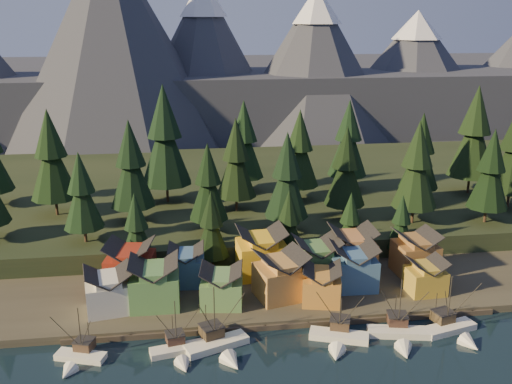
{
  "coord_description": "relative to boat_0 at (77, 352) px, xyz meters",
  "views": [
    {
      "loc": [
        -18.14,
        -75.88,
        54.49
      ],
      "look_at": [
        -3.65,
        30.0,
        21.7
      ],
      "focal_mm": 40.0,
      "sensor_mm": 36.0,
      "label": 1
    }
  ],
  "objects": [
    {
      "name": "ground",
      "position": [
        36.18,
        -9.01,
        -1.98
      ],
      "size": [
        500.0,
        500.0,
        0.0
      ],
      "primitive_type": "plane",
      "color": "black",
      "rests_on": "ground"
    },
    {
      "name": "shore_strip",
      "position": [
        36.18,
        30.99,
        -1.23
      ],
      "size": [
        400.0,
        50.0,
        1.5
      ],
      "primitive_type": "cube",
      "color": "#353126",
      "rests_on": "ground"
    },
    {
      "name": "hillside",
      "position": [
        36.18,
        80.99,
        1.02
      ],
      "size": [
        420.0,
        100.0,
        6.0
      ],
      "primitive_type": "cube",
      "color": "black",
      "rests_on": "ground"
    },
    {
      "name": "dock",
      "position": [
        36.18,
        7.49,
        -1.48
      ],
      "size": [
        80.0,
        4.0,
        1.0
      ],
      "primitive_type": "cube",
      "color": "#483F33",
      "rests_on": "ground"
    },
    {
      "name": "mountain_ridge",
      "position": [
        31.98,
        204.58,
        24.08
      ],
      "size": [
        560.0,
        190.0,
        90.0
      ],
      "color": "#414353",
      "rests_on": "ground"
    },
    {
      "name": "boat_0",
      "position": [
        0.0,
        0.0,
        0.0
      ],
      "size": [
        9.0,
        9.46,
        10.27
      ],
      "rotation": [
        0.0,
        0.0,
        -0.33
      ],
      "color": "white",
      "rests_on": "ground"
    },
    {
      "name": "boat_1",
      "position": [
        16.48,
        -0.29,
        -0.05
      ],
      "size": [
        9.81,
        10.35,
        10.45
      ],
      "rotation": [
        0.0,
        0.0,
        0.2
      ],
      "color": "silver",
      "rests_on": "ground"
    },
    {
      "name": "boat_2",
      "position": [
        23.46,
        0.1,
        0.31
      ],
      "size": [
        11.88,
        12.32,
        12.48
      ],
      "rotation": [
        0.0,
        0.0,
        0.37
      ],
      "color": "white",
      "rests_on": "ground"
    },
    {
      "name": "boat_4",
      "position": [
        44.22,
        -0.01,
        0.22
      ],
      "size": [
        11.04,
        11.49,
        11.81
      ],
      "rotation": [
        0.0,
        0.0,
        -0.35
      ],
      "color": "white",
      "rests_on": "ground"
    },
    {
      "name": "boat_5",
      "position": [
        55.3,
        -0.43,
        0.14
      ],
      "size": [
        11.7,
        12.38,
        11.82
      ],
      "rotation": [
        0.0,
        0.0,
        -0.19
      ],
      "color": "silver",
      "rests_on": "ground"
    },
    {
      "name": "boat_6",
      "position": [
        65.41,
        -0.23,
        0.24
      ],
      "size": [
        10.86,
        11.36,
        11.84
      ],
      "rotation": [
        0.0,
        0.0,
        0.26
      ],
      "color": "white",
      "rests_on": "ground"
    },
    {
      "name": "house_front_0",
      "position": [
        3.77,
        14.59,
        3.93
      ],
      "size": [
        9.68,
        9.31,
        8.39
      ],
      "rotation": [
        0.0,
        0.0,
        0.18
      ],
      "color": "silver",
      "rests_on": "shore_strip"
    },
    {
      "name": "house_front_1",
      "position": [
        12.26,
        15.34,
        4.52
      ],
      "size": [
        9.26,
        8.9,
        9.52
      ],
      "rotation": [
        0.0,
        0.0,
        -0.01
      ],
      "color": "#4B7D44",
      "rests_on": "shore_strip"
    },
    {
      "name": "house_front_2",
      "position": [
        24.92,
        14.04,
        3.55
      ],
      "size": [
        8.86,
        8.91,
        7.68
      ],
      "rotation": [
        0.0,
        0.0,
        -0.14
      ],
      "color": "#578548",
      "rests_on": "shore_strip"
    },
    {
      "name": "house_front_3",
      "position": [
        36.69,
        15.46,
        4.47
      ],
      "size": [
        11.13,
        10.82,
        9.42
      ],
      "rotation": [
        0.0,
        0.0,
        0.25
      ],
      "color": "#B07D3E",
      "rests_on": "shore_strip"
    },
    {
      "name": "house_front_4",
      "position": [
        44.17,
        12.52,
        3.44
      ],
      "size": [
        8.84,
        9.27,
        7.45
      ],
      "rotation": [
        0.0,
        0.0,
        -0.23
      ],
      "color": "#B5782E",
      "rests_on": "shore_strip"
    },
    {
      "name": "house_front_5",
      "position": [
        52.04,
        17.58,
        4.43
      ],
      "size": [
        9.18,
        8.4,
        9.34
      ],
      "rotation": [
        0.0,
        0.0,
        -0.03
      ],
      "color": "#385C85",
      "rests_on": "shore_strip"
    },
    {
      "name": "house_front_6",
      "position": [
        65.73,
        13.47,
        3.28
      ],
      "size": [
        7.51,
        7.14,
        7.16
      ],
      "rotation": [
        0.0,
        0.0,
        0.05
      ],
      "color": "#B1912D",
      "rests_on": "shore_strip"
    },
    {
      "name": "house_back_0",
      "position": [
        7.16,
        23.51,
        4.74
      ],
      "size": [
        10.4,
        10.1,
        9.95
      ],
      "rotation": [
        0.0,
        0.0,
        -0.16
      ],
      "color": "maroon",
      "rests_on": "shore_strip"
    },
    {
      "name": "house_back_1",
      "position": [
        18.44,
        24.04,
        3.81
      ],
      "size": [
        7.65,
        7.74,
        8.17
      ],
      "rotation": [
        0.0,
        0.0,
        -0.05
      ],
      "color": "#3A5F8B",
      "rests_on": "shore_strip"
    },
    {
      "name": "house_back_2",
      "position": [
        34.37,
        26.05,
        5.03
      ],
      "size": [
        10.43,
        9.67,
        10.49
      ],
      "rotation": [
        0.0,
        0.0,
        0.06
      ],
      "color": "gold",
      "rests_on": "shore_strip"
    },
    {
      "name": "house_back_3",
      "position": [
        45.38,
        21.79,
        4.48
      ],
      "size": [
        9.67,
        8.7,
        9.44
      ],
      "rotation": [
        0.0,
        0.0,
        0.05
      ],
      "color": "#497640",
      "rests_on": "shore_strip"
    },
    {
      "name": "house_back_4",
      "position": [
        53.92,
        24.87,
        4.85
      ],
      "size": [
        9.48,
        9.12,
        10.15
      ],
      "rotation": [
        0.0,
        0.0,
        -0.02
      ],
      "color": "#AB6D3C",
      "rests_on": "shore_strip"
    },
    {
      "name": "house_back_5",
      "position": [
        67.26,
        22.44,
        4.46
      ],
      "size": [
        8.91,
        9.0,
        9.42
      ],
      "rotation": [
        0.0,
        0.0,
        0.07
      ],
      "color": "olive",
      "rests_on": "shore_strip"
    },
    {
      "name": "tree_hill_1",
      "position": [
        -13.82,
        58.99,
        18.99
      ],
      "size": [
        11.75,
        11.75,
        27.37
      ],
      "color": "#332319",
      "rests_on": "hillside"
    },
    {
      "name": "tree_hill_2",
      "position": [
        -3.82,
        38.99,
        15.43
      ],
      "size": [
        8.96,
        8.96,
        20.88
      ],
      "color": "#332319",
      "rests_on": "hillside"
    },
    {
      "name": "tree_hill_3",
      "position": [
        6.18,
        50.99,
        18.02
      ],
      "size": [
        11.0,
        11.0,
        25.62
      ],
      "color": "#332319",
      "rests_on": "hillside"
    },
    {
      "name": "tree_hill_4",
      "position": [
        14.18,
        65.99,
        21.61
      ],
      "size": [
        13.81,
        13.81,
        32.17
      ],
      "color": "#332319",
      "rests_on": "hillside"
    },
    {
      "name": "tree_hill_5",
      "position": [
        24.18,
        40.99,
        15.8
      ],
      "size": [
        9.25,
        9.25,
        21.56
      ],
      "color": "#332319",
      "rests_on": "hillside"
    },
    {
      "name": "tree_hill_6",
      "position": [
        32.18,
        55.99,
        17.43
      ],
      "size": [
        10.53,
        10.53,
        24.53
      ],
      "color": "#332319",
      "rests_on": "hillside"
    },
    {
      "name": "tree_hill_7",
      "position": [
        42.18,
        38.99,
        17.16
      ],
      "size": [
        10.32,
        10.32,
        24.03
      ],
      "color": "#332319",
      "rests_on": "hillside"
    },
    {
      "name": "tree_hill_8",
      "position": [
        50.18,
        62.99,
        17.8
      ],
      "size": [
        10.82,
        10.82,
        25.2
      ],
      "color": "#332319",
      "rests_on": "hillside"
    },
    {
      "name": "tree_hill_9",
      "position": [
        58.18,
        45.99,
        16.94
      ],
      "size": [
        10.15,
        10.15,
        23.64
      ],
      "color": "#332319",
      "rests_on": "hillside"
    },
    {
      "name": "tree_hill_10",
      "position": [
        66.18,
        70.99,
        18.44
      ],
      "size": [
        11.32,
        11.32,
        26.37
      ],
      "color": "#332319",
      "rests_on": "hillside"
    },
    {
      "name": "tree_hill_11",
      "position": [
        74.18,
        40.99,
        17.95
      ],
      "size": [
        10.94,
        10.94,
        25.48
      ],
      "color": "#332319",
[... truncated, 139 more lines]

